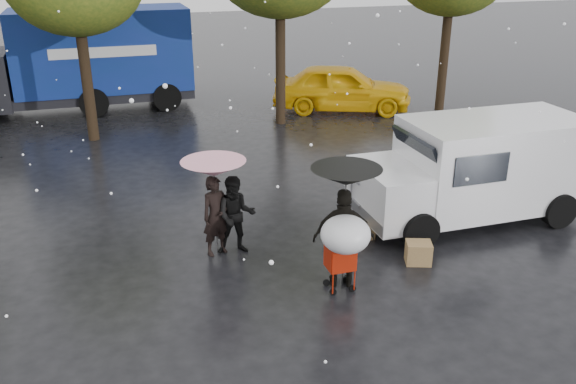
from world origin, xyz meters
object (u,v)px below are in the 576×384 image
object	(u,v)px
shopping_cart	(345,238)
person_black	(344,239)
white_van	(477,168)
blue_truck	(79,60)
vendor_cart	(387,188)
person_pink	(216,216)
yellow_taxi	(342,88)

from	to	relation	value
shopping_cart	person_black	bearing A→B (deg)	69.30
white_van	blue_truck	size ratio (longest dim) A/B	0.59
blue_truck	shopping_cart	bearing A→B (deg)	-73.87
white_van	blue_truck	distance (m)	14.75
person_black	vendor_cart	xyz separation A→B (m)	(1.95, 2.28, -0.19)
white_van	shopping_cart	bearing A→B (deg)	-152.09
person_pink	shopping_cart	xyz separation A→B (m)	(1.77, -2.11, 0.27)
person_black	blue_truck	xyz separation A→B (m)	(-4.26, 14.13, 0.85)
person_pink	person_black	world-z (taller)	person_black
vendor_cart	blue_truck	world-z (taller)	blue_truck
vendor_cart	white_van	distance (m)	1.95
person_black	shopping_cart	size ratio (longest dim) A/B	1.24
person_pink	vendor_cart	bearing A→B (deg)	-12.92
white_van	vendor_cart	bearing A→B (deg)	165.19
vendor_cart	blue_truck	xyz separation A→B (m)	(-6.21, 11.85, 1.03)
vendor_cart	person_black	bearing A→B (deg)	-130.55
person_black	white_van	world-z (taller)	white_van
person_black	yellow_taxi	distance (m)	12.08
white_van	yellow_taxi	size ratio (longest dim) A/B	1.01
white_van	yellow_taxi	bearing A→B (deg)	85.44
person_black	yellow_taxi	bearing A→B (deg)	-93.13
person_pink	white_van	distance (m)	5.67
shopping_cart	blue_truck	bearing A→B (deg)	106.13
person_pink	shopping_cart	world-z (taller)	person_pink
person_black	vendor_cart	distance (m)	3.00
person_pink	person_black	size ratio (longest dim) A/B	0.87
person_black	blue_truck	size ratio (longest dim) A/B	0.22
person_pink	white_van	bearing A→B (deg)	-19.94
vendor_cart	yellow_taxi	xyz separation A→B (m)	(2.59, 8.91, 0.10)
vendor_cart	blue_truck	distance (m)	13.42
shopping_cart	white_van	world-z (taller)	white_van
white_van	person_black	bearing A→B (deg)	-154.67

